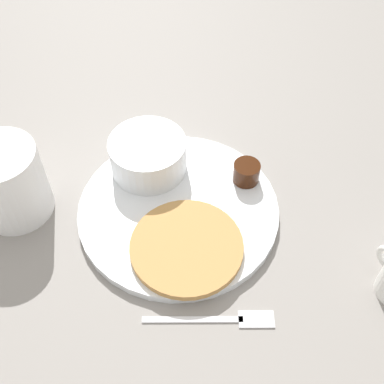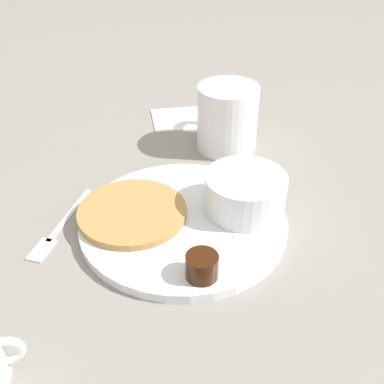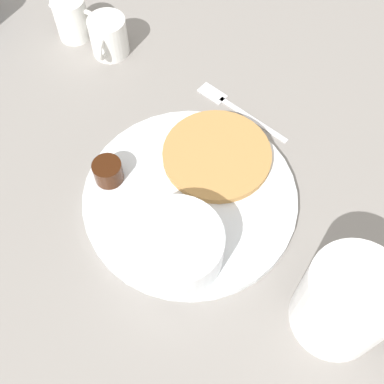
# 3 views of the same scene
# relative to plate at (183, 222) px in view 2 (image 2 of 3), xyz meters

# --- Properties ---
(ground_plane) EXTENTS (4.00, 4.00, 0.00)m
(ground_plane) POSITION_rel_plate_xyz_m (0.00, 0.00, -0.01)
(ground_plane) COLOR gray
(plate) EXTENTS (0.26, 0.26, 0.01)m
(plate) POSITION_rel_plate_xyz_m (0.00, 0.00, 0.00)
(plate) COLOR white
(plate) RESTS_ON ground_plane
(pancake_stack) EXTENTS (0.14, 0.14, 0.01)m
(pancake_stack) POSITION_rel_plate_xyz_m (0.06, -0.02, 0.01)
(pancake_stack) COLOR #B78447
(pancake_stack) RESTS_ON plate
(bowl) EXTENTS (0.10, 0.10, 0.05)m
(bowl) POSITION_rel_plate_xyz_m (-0.08, 0.00, 0.03)
(bowl) COLOR white
(bowl) RESTS_ON plate
(syrup_cup) EXTENTS (0.04, 0.04, 0.03)m
(syrup_cup) POSITION_rel_plate_xyz_m (0.01, 0.10, 0.02)
(syrup_cup) COLOR #38190A
(syrup_cup) RESTS_ON plate
(butter_ramekin) EXTENTS (0.04, 0.04, 0.04)m
(butter_ramekin) POSITION_rel_plate_xyz_m (-0.10, 0.02, 0.02)
(butter_ramekin) COLOR white
(butter_ramekin) RESTS_ON plate
(coffee_mug) EXTENTS (0.09, 0.13, 0.10)m
(coffee_mug) POSITION_rel_plate_xyz_m (-0.12, -0.18, 0.04)
(coffee_mug) COLOR white
(coffee_mug) RESTS_ON ground_plane
(fork) EXTENTS (0.09, 0.13, 0.00)m
(fork) POSITION_rel_plate_xyz_m (0.15, -0.03, -0.00)
(fork) COLOR silver
(fork) RESTS_ON ground_plane
(napkin) EXTENTS (0.12, 0.10, 0.00)m
(napkin) POSITION_rel_plate_xyz_m (-0.08, -0.29, -0.00)
(napkin) COLOR white
(napkin) RESTS_ON ground_plane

